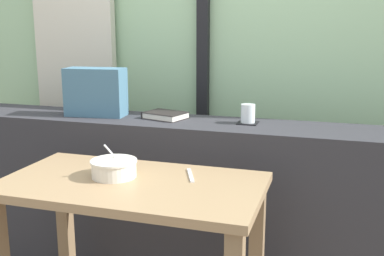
{
  "coord_description": "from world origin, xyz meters",
  "views": [
    {
      "loc": [
        0.7,
        -1.67,
        1.32
      ],
      "look_at": [
        0.05,
        0.43,
        0.84
      ],
      "focal_mm": 43.2,
      "sensor_mm": 36.0,
      "label": 1
    }
  ],
  "objects_px": {
    "closed_book": "(165,115)",
    "soup_bowl": "(114,168)",
    "throw_pillow": "(96,92)",
    "fork_utensil": "(191,175)",
    "breakfast_table": "(132,212)",
    "juice_glass": "(248,114)",
    "coaster_square": "(248,123)"
  },
  "relations": [
    {
      "from": "juice_glass",
      "to": "fork_utensil",
      "type": "height_order",
      "value": "juice_glass"
    },
    {
      "from": "coaster_square",
      "to": "soup_bowl",
      "type": "height_order",
      "value": "soup_bowl"
    },
    {
      "from": "soup_bowl",
      "to": "fork_utensil",
      "type": "xyz_separation_m",
      "value": [
        0.3,
        0.1,
        -0.03
      ]
    },
    {
      "from": "closed_book",
      "to": "soup_bowl",
      "type": "height_order",
      "value": "closed_book"
    },
    {
      "from": "breakfast_table",
      "to": "coaster_square",
      "type": "relative_size",
      "value": 10.46
    },
    {
      "from": "coaster_square",
      "to": "closed_book",
      "type": "bearing_deg",
      "value": 179.75
    },
    {
      "from": "breakfast_table",
      "to": "juice_glass",
      "type": "bearing_deg",
      "value": 62.37
    },
    {
      "from": "throw_pillow",
      "to": "fork_utensil",
      "type": "height_order",
      "value": "throw_pillow"
    },
    {
      "from": "juice_glass",
      "to": "closed_book",
      "type": "height_order",
      "value": "juice_glass"
    },
    {
      "from": "coaster_square",
      "to": "soup_bowl",
      "type": "relative_size",
      "value": 0.52
    },
    {
      "from": "juice_glass",
      "to": "closed_book",
      "type": "relative_size",
      "value": 0.38
    },
    {
      "from": "closed_book",
      "to": "coaster_square",
      "type": "bearing_deg",
      "value": -0.25
    },
    {
      "from": "coaster_square",
      "to": "fork_utensil",
      "type": "height_order",
      "value": "coaster_square"
    },
    {
      "from": "juice_glass",
      "to": "soup_bowl",
      "type": "xyz_separation_m",
      "value": [
        -0.43,
        -0.63,
        -0.14
      ]
    },
    {
      "from": "coaster_square",
      "to": "closed_book",
      "type": "distance_m",
      "value": 0.44
    },
    {
      "from": "coaster_square",
      "to": "soup_bowl",
      "type": "xyz_separation_m",
      "value": [
        -0.43,
        -0.63,
        -0.09
      ]
    },
    {
      "from": "coaster_square",
      "to": "soup_bowl",
      "type": "distance_m",
      "value": 0.77
    },
    {
      "from": "breakfast_table",
      "to": "fork_utensil",
      "type": "relative_size",
      "value": 6.16
    },
    {
      "from": "closed_book",
      "to": "throw_pillow",
      "type": "distance_m",
      "value": 0.4
    },
    {
      "from": "juice_glass",
      "to": "breakfast_table",
      "type": "bearing_deg",
      "value": -117.63
    },
    {
      "from": "coaster_square",
      "to": "juice_glass",
      "type": "distance_m",
      "value": 0.05
    },
    {
      "from": "throw_pillow",
      "to": "fork_utensil",
      "type": "relative_size",
      "value": 1.88
    },
    {
      "from": "fork_utensil",
      "to": "closed_book",
      "type": "bearing_deg",
      "value": 97.53
    },
    {
      "from": "breakfast_table",
      "to": "juice_glass",
      "type": "relative_size",
      "value": 11.19
    },
    {
      "from": "breakfast_table",
      "to": "throw_pillow",
      "type": "bearing_deg",
      "value": 128.13
    },
    {
      "from": "closed_book",
      "to": "fork_utensil",
      "type": "xyz_separation_m",
      "value": [
        0.31,
        -0.53,
        -0.14
      ]
    },
    {
      "from": "throw_pillow",
      "to": "soup_bowl",
      "type": "height_order",
      "value": "throw_pillow"
    },
    {
      "from": "breakfast_table",
      "to": "throw_pillow",
      "type": "xyz_separation_m",
      "value": [
        -0.49,
        0.62,
        0.39
      ]
    },
    {
      "from": "breakfast_table",
      "to": "closed_book",
      "type": "relative_size",
      "value": 4.3
    },
    {
      "from": "coaster_square",
      "to": "fork_utensil",
      "type": "relative_size",
      "value": 0.59
    },
    {
      "from": "closed_book",
      "to": "throw_pillow",
      "type": "height_order",
      "value": "throw_pillow"
    },
    {
      "from": "closed_book",
      "to": "fork_utensil",
      "type": "distance_m",
      "value": 0.62
    }
  ]
}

